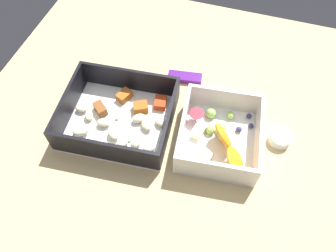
% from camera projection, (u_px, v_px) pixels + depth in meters
% --- Properties ---
extents(table_surface, '(0.80, 0.80, 0.02)m').
position_uv_depth(table_surface, '(174.00, 140.00, 0.61)').
color(table_surface, tan).
rests_on(table_surface, ground).
extents(pasta_container, '(0.21, 0.19, 0.06)m').
position_uv_depth(pasta_container, '(119.00, 117.00, 0.60)').
color(pasta_container, white).
rests_on(pasta_container, table_surface).
extents(fruit_bowl, '(0.16, 0.17, 0.06)m').
position_uv_depth(fruit_bowl, '(218.00, 137.00, 0.58)').
color(fruit_bowl, white).
rests_on(fruit_bowl, table_surface).
extents(candy_bar, '(0.07, 0.03, 0.01)m').
position_uv_depth(candy_bar, '(185.00, 78.00, 0.67)').
color(candy_bar, '#51197A').
rests_on(candy_bar, table_surface).
extents(paper_cup_liner, '(0.04, 0.04, 0.02)m').
position_uv_depth(paper_cup_liner, '(280.00, 138.00, 0.59)').
color(paper_cup_liner, white).
rests_on(paper_cup_liner, table_surface).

